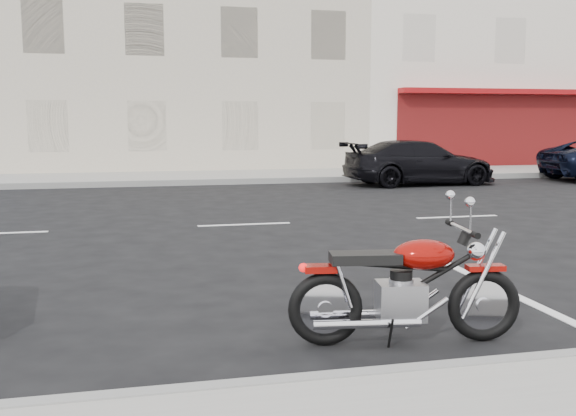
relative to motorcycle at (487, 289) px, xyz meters
name	(u,v)px	position (x,y,z in m)	size (l,w,h in m)	color
ground	(355,221)	(1.00, 6.25, -0.43)	(120.00, 120.00, 0.00)	black
sidewalk_far	(97,179)	(-4.00, 14.95, -0.36)	(80.00, 3.40, 0.15)	gray
curb_far	(93,185)	(-4.00, 13.25, -0.35)	(80.00, 0.12, 0.16)	gray
bldg_cream	(181,22)	(-1.00, 22.55, 5.32)	(12.00, 12.00, 11.50)	#C0B49D
bldg_corner	(473,20)	(12.00, 22.55, 5.82)	(14.00, 12.00, 12.50)	beige
motorcycle	(487,289)	(0.00, 0.00, 0.00)	(1.88, 0.64, 0.95)	black
car_far	(419,162)	(4.85, 12.06, 0.19)	(1.73, 4.26, 1.24)	black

